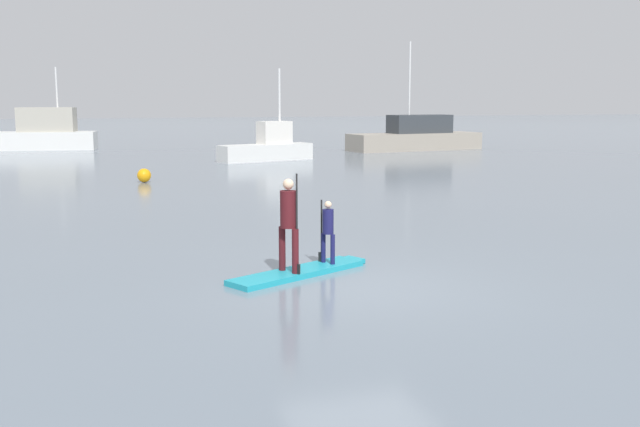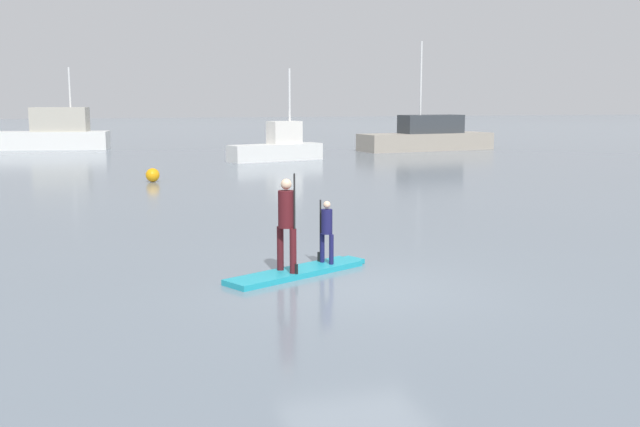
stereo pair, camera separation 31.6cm
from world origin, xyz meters
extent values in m
plane|color=slate|center=(0.00, 0.00, 0.00)|extent=(240.00, 240.00, 0.00)
cube|color=#1E9EB2|center=(-0.82, 1.14, 0.05)|extent=(2.83, 1.84, 0.10)
cube|color=#1E9EB2|center=(0.50, 1.80, 0.05)|extent=(0.41, 0.50, 0.09)
cylinder|color=#4C1419|center=(-1.09, 1.20, 0.50)|extent=(0.12, 0.12, 0.80)
cylinder|color=#4C1419|center=(-0.94, 0.89, 0.50)|extent=(0.12, 0.12, 0.80)
cylinder|color=#4C1419|center=(-1.02, 1.05, 1.23)|extent=(0.40, 0.40, 0.66)
sphere|color=beige|center=(-1.02, 1.05, 1.68)|extent=(0.19, 0.19, 0.19)
cylinder|color=black|center=(-0.92, 0.85, 0.99)|extent=(0.03, 0.03, 1.78)
cube|color=black|center=(-0.92, 0.85, 0.19)|extent=(0.09, 0.14, 0.18)
cylinder|color=#19194C|center=(-0.18, 1.60, 0.38)|extent=(0.09, 0.09, 0.56)
cylinder|color=#19194C|center=(-0.07, 1.38, 0.38)|extent=(0.09, 0.09, 0.56)
cylinder|color=#19194C|center=(-0.12, 1.49, 0.90)|extent=(0.28, 0.28, 0.47)
sphere|color=beige|center=(-0.12, 1.49, 1.22)|extent=(0.13, 0.13, 0.13)
cylinder|color=black|center=(-0.20, 1.65, 0.70)|extent=(0.03, 0.03, 1.19)
cube|color=black|center=(-0.20, 1.65, 0.19)|extent=(0.09, 0.14, 0.18)
cube|color=#9E9384|center=(15.68, 31.10, 0.53)|extent=(8.92, 3.53, 1.06)
cube|color=#33383D|center=(16.03, 31.14, 1.63)|extent=(4.20, 2.08, 1.14)
cylinder|color=silver|center=(15.23, 31.04, 4.44)|extent=(0.12, 0.12, 4.48)
cube|color=silver|center=(4.76, 25.97, 0.43)|extent=(5.23, 2.66, 0.86)
cube|color=white|center=(5.28, 26.13, 1.45)|extent=(1.86, 1.41, 1.17)
cylinder|color=silver|center=(5.59, 26.22, 3.39)|extent=(0.12, 0.12, 2.71)
cube|color=silver|center=(-6.91, 38.74, 0.57)|extent=(7.36, 3.16, 1.13)
cube|color=#B2AD9E|center=(-6.28, 38.64, 1.90)|extent=(3.65, 2.24, 1.53)
cylinder|color=silver|center=(-5.60, 38.53, 3.91)|extent=(0.12, 0.12, 2.50)
sphere|color=orange|center=(-2.13, 17.60, 0.27)|extent=(0.53, 0.53, 0.53)
camera|label=1|loc=(-4.51, -11.43, 3.15)|focal=41.56mm
camera|label=2|loc=(-4.21, -11.52, 3.15)|focal=41.56mm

